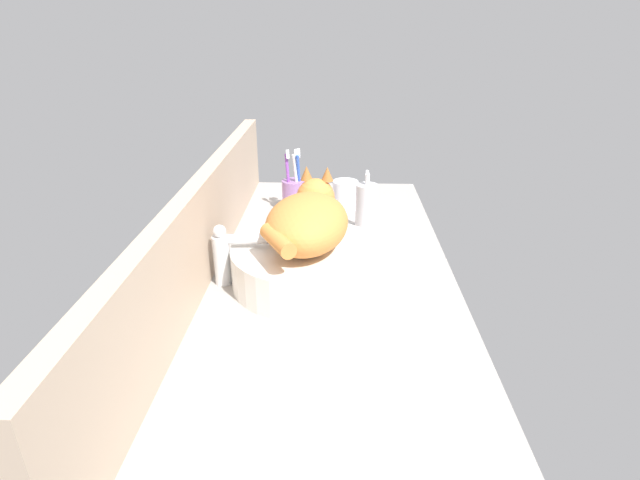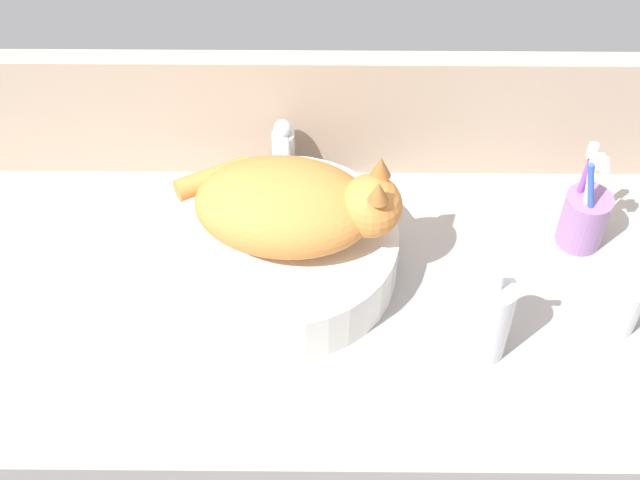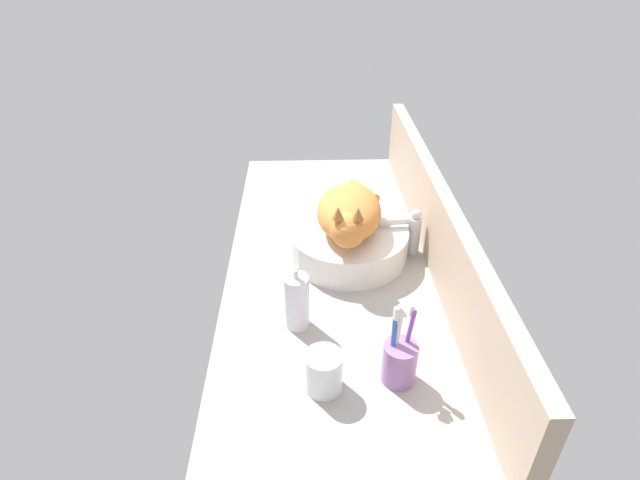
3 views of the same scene
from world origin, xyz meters
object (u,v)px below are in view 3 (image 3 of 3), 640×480
cat (349,213)px  water_glass (323,374)px  faucet (410,230)px  sink_basin (348,242)px  soap_dispenser (297,301)px  toothbrush_cup (399,361)px

cat → water_glass: (44.79, -8.55, -10.45)cm
faucet → water_glass: (47.03, -25.74, -3.57)cm
water_glass → sink_basin: bearing=169.4°
soap_dispenser → water_glass: size_ratio=1.94×
soap_dispenser → water_glass: bearing=16.0°
cat → soap_dispenser: size_ratio=1.90×
sink_basin → cat: bearing=-2.9°
soap_dispenser → faucet: bearing=132.7°
water_glass → soap_dispenser: bearing=-164.0°
faucet → soap_dispenser: 42.19cm
water_glass → toothbrush_cup: bearing=96.1°
sink_basin → water_glass: size_ratio=3.74×
soap_dispenser → sink_basin: bearing=153.4°
cat → toothbrush_cup: size_ratio=1.71×
faucet → soap_dispenser: size_ratio=0.81×
cat → faucet: 18.65cm
faucet → water_glass: size_ratio=1.56×
cat → faucet: (-2.23, 17.19, -6.88)cm
toothbrush_cup → water_glass: (1.62, -15.22, -1.40)cm
soap_dispenser → water_glass: 19.43cm
sink_basin → cat: cat is taller
faucet → toothbrush_cup: bearing=-13.0°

